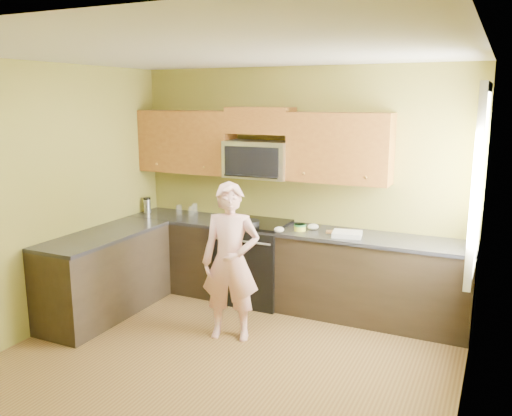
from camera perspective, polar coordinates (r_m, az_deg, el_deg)
The scene contains 27 objects.
floor at distance 4.89m, azimuth -4.58°, elevation -17.04°, with size 4.00×4.00×0.00m, color brown.
ceiling at distance 4.30m, azimuth -5.20°, elevation 16.37°, with size 4.00×4.00×0.00m, color white.
wall_back at distance 6.18m, azimuth 4.45°, elevation 2.40°, with size 4.00×4.00×0.00m, color olive.
wall_front at distance 2.92m, azimuth -25.15°, elevation -9.43°, with size 4.00×4.00×0.00m, color olive.
wall_left at distance 5.66m, azimuth -22.70°, elevation 0.64°, with size 4.00×4.00×0.00m, color olive.
wall_right at distance 3.84m, azimuth 22.03°, elevation -4.25°, with size 4.00×4.00×0.00m, color olive.
cabinet_back_run at distance 6.12m, azimuth 3.31°, elevation -6.45°, with size 4.00×0.60×0.88m, color black.
cabinet_left_run at distance 6.09m, azimuth -15.90°, elevation -7.01°, with size 0.60×1.60×0.88m, color black.
countertop_back at distance 5.99m, azimuth 3.33°, elevation -2.29°, with size 4.00×0.62×0.04m, color black.
countertop_left at distance 5.95m, azimuth -16.08°, elevation -2.82°, with size 0.62×1.60×0.04m, color black.
stove at distance 6.24m, azimuth -0.19°, elevation -5.73°, with size 0.76×0.65×0.95m, color black, non-canonical shape.
microwave at distance 6.13m, azimuth 0.30°, elevation 3.31°, with size 0.76×0.40×0.42m, color silver, non-canonical shape.
upper_cab_left at distance 6.64m, azimuth -7.36°, elevation 3.86°, with size 1.22×0.33×0.75m, color brown, non-canonical shape.
upper_cab_right at distance 5.84m, azimuth 8.85°, elevation 2.74°, with size 1.12×0.33×0.75m, color brown, non-canonical shape.
upper_cab_over_mw at distance 6.10m, azimuth 0.45°, elevation 9.40°, with size 0.76×0.33×0.30m, color brown.
window at distance 4.95m, azimuth 22.94°, elevation 2.69°, with size 0.06×1.06×1.66m, color white, non-canonical shape.
woman at distance 5.21m, azimuth -2.74°, elevation -5.80°, with size 0.57×0.38×1.56m, color #F5817A.
frying_pan at distance 5.95m, azimuth -0.86°, elevation -1.85°, with size 0.25×0.44×0.06m, color black, non-canonical shape.
butter_tub at distance 5.85m, azimuth 4.75°, elevation -2.45°, with size 0.13×0.13×0.09m, color #FAFF43, non-canonical shape.
toast_slice at distance 5.80m, azimuth 8.09°, elevation -2.56°, with size 0.11×0.11×0.01m, color #B27F47.
napkin_a at distance 5.76m, azimuth 2.49°, elevation -2.34°, with size 0.11×0.12×0.06m, color silver.
napkin_b at distance 5.90m, azimuth 6.17°, elevation -2.02°, with size 0.12×0.13×0.07m, color silver.
dish_towel at distance 5.67m, azimuth 9.78°, elevation -2.78°, with size 0.30×0.24×0.05m, color white.
travel_mug at distance 6.88m, azimuth -11.59°, elevation -0.49°, with size 0.09×0.09×0.19m, color silver, non-canonical shape.
glass_a at distance 6.57m, azimuth -6.98°, elevation -0.37°, with size 0.07×0.07×0.12m, color silver.
glass_b at distance 6.69m, azimuth -8.28°, elevation -0.20°, with size 0.07×0.07×0.12m, color silver.
glass_c at distance 6.76m, azimuth -6.60°, elevation -0.02°, with size 0.07×0.07×0.12m, color silver.
Camera 1 is at (2.16, -3.70, 2.35)m, focal length 37.20 mm.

